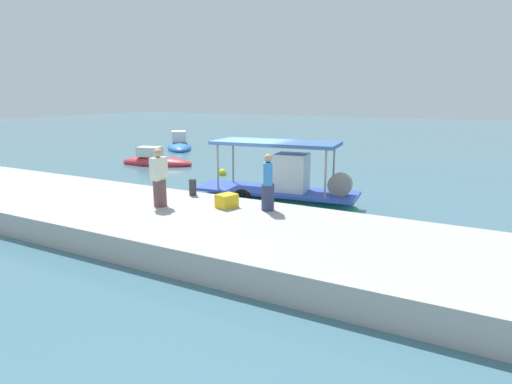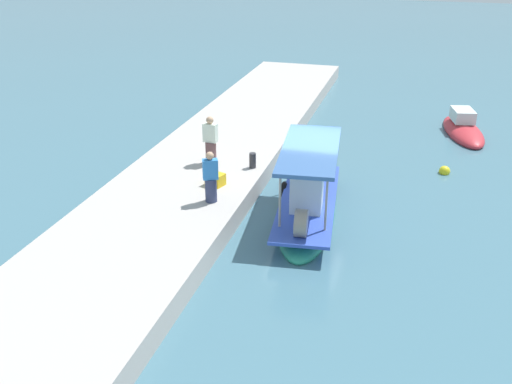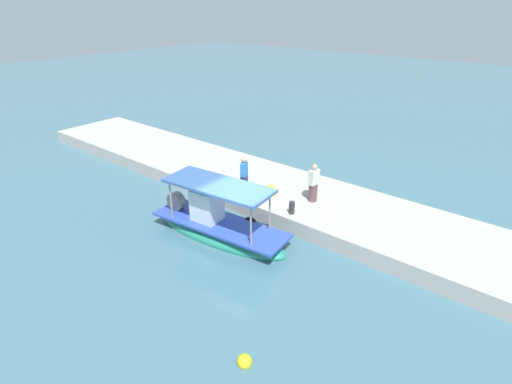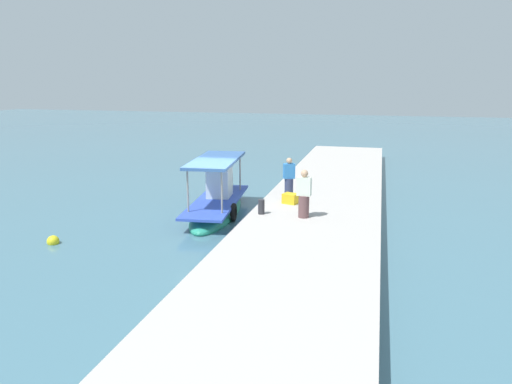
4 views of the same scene
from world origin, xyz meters
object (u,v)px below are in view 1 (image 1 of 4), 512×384
(mooring_bollard, at_px, (193,187))
(moored_boat_near, at_px, (179,145))
(cargo_crate, at_px, (227,201))
(fisherman_near_bollard, at_px, (268,185))
(moored_boat_mid, at_px, (156,161))
(fisherman_by_crate, at_px, (159,180))
(main_fishing_boat, at_px, (278,195))
(marker_buoy, at_px, (222,173))

(mooring_bollard, height_order, moored_boat_near, moored_boat_near)
(cargo_crate, distance_m, moored_boat_near, 19.75)
(fisherman_near_bollard, bearing_deg, moored_boat_mid, 144.49)
(fisherman_by_crate, bearing_deg, moored_boat_near, 126.43)
(fisherman_by_crate, height_order, moored_boat_near, fisherman_by_crate)
(main_fishing_boat, xyz_separation_m, fisherman_by_crate, (-2.03, -3.96, 1.05))
(fisherman_by_crate, distance_m, moored_boat_near, 19.25)
(fisherman_near_bollard, distance_m, mooring_bollard, 3.07)
(mooring_bollard, height_order, cargo_crate, mooring_bollard)
(mooring_bollard, xyz_separation_m, cargo_crate, (1.79, -0.76, -0.07))
(mooring_bollard, bearing_deg, moored_boat_near, 129.50)
(cargo_crate, height_order, marker_buoy, cargo_crate)
(fisherman_near_bollard, xyz_separation_m, marker_buoy, (-6.07, 7.09, -1.35))
(main_fishing_boat, distance_m, cargo_crate, 3.19)
(main_fishing_boat, xyz_separation_m, moored_boat_mid, (-10.07, 5.06, -0.24))
(fisherman_near_bollard, relative_size, marker_buoy, 3.93)
(main_fishing_boat, distance_m, fisherman_near_bollard, 3.19)
(cargo_crate, relative_size, moored_boat_near, 0.12)
(moored_boat_near, bearing_deg, fisherman_by_crate, -53.57)
(marker_buoy, bearing_deg, fisherman_near_bollard, -49.45)
(fisherman_by_crate, bearing_deg, marker_buoy, 110.24)
(mooring_bollard, xyz_separation_m, marker_buoy, (-3.07, 6.63, -0.88))
(marker_buoy, bearing_deg, moored_boat_mid, 170.78)
(mooring_bollard, relative_size, moored_boat_mid, 0.12)
(main_fishing_boat, height_order, mooring_bollard, main_fishing_boat)
(main_fishing_boat, relative_size, marker_buoy, 15.02)
(main_fishing_boat, relative_size, fisherman_by_crate, 3.61)
(main_fishing_boat, height_order, marker_buoy, main_fishing_boat)
(fisherman_by_crate, xyz_separation_m, mooring_bollard, (0.04, 1.57, -0.52))
(fisherman_by_crate, relative_size, moored_boat_near, 0.38)
(fisherman_near_bollard, distance_m, cargo_crate, 1.36)
(fisherman_by_crate, distance_m, marker_buoy, 8.85)
(mooring_bollard, bearing_deg, main_fishing_boat, 50.24)
(fisherman_near_bollard, xyz_separation_m, mooring_bollard, (-3.00, 0.46, -0.47))
(fisherman_by_crate, distance_m, moored_boat_mid, 12.15)
(marker_buoy, distance_m, moored_boat_near, 11.09)
(cargo_crate, bearing_deg, marker_buoy, 123.31)
(main_fishing_boat, distance_m, fisherman_by_crate, 4.57)
(main_fishing_boat, distance_m, moored_boat_near, 17.69)
(marker_buoy, xyz_separation_m, moored_boat_mid, (-5.01, 0.81, 0.10))
(fisherman_near_bollard, xyz_separation_m, moored_boat_mid, (-11.08, 7.91, -1.25))
(main_fishing_boat, distance_m, moored_boat_mid, 11.27)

